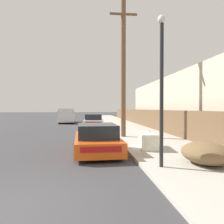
# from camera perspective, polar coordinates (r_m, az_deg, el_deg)

# --- Properties ---
(ground_plane) EXTENTS (220.00, 220.00, 0.00)m
(ground_plane) POSITION_cam_1_polar(r_m,az_deg,el_deg) (4.90, -25.57, -22.70)
(ground_plane) COLOR #38383A
(sidewalk_curb) EXTENTS (4.20, 63.00, 0.12)m
(sidewalk_curb) POSITION_cam_1_polar(r_m,az_deg,el_deg) (28.05, 1.76, -2.93)
(sidewalk_curb) COLOR #ADA89E
(sidewalk_curb) RESTS_ON ground
(discarded_fridge) EXTENTS (0.93, 1.79, 0.73)m
(discarded_fridge) POSITION_cam_1_polar(r_m,az_deg,el_deg) (10.31, 9.27, -7.36)
(discarded_fridge) COLOR silver
(discarded_fridge) RESTS_ON sidewalk_curb
(parked_sports_car_red) EXTENTS (2.06, 4.65, 1.27)m
(parked_sports_car_red) POSITION_cam_1_polar(r_m,az_deg,el_deg) (9.84, -4.05, -7.11)
(parked_sports_car_red) COLOR #E05114
(parked_sports_car_red) RESTS_ON ground
(car_parked_mid) EXTENTS (1.99, 4.57, 1.38)m
(car_parked_mid) POSITION_cam_1_polar(r_m,az_deg,el_deg) (22.25, -4.85, -2.43)
(car_parked_mid) COLOR silver
(car_parked_mid) RESTS_ON ground
(pickup_truck) EXTENTS (2.37, 5.62, 1.94)m
(pickup_truck) POSITION_cam_1_polar(r_m,az_deg,el_deg) (29.66, -11.77, -0.99)
(pickup_truck) COLOR silver
(pickup_truck) RESTS_ON ground
(utility_pole) EXTENTS (1.80, 0.32, 8.84)m
(utility_pole) POSITION_cam_1_polar(r_m,az_deg,el_deg) (14.51, 2.99, 11.61)
(utility_pole) COLOR brown
(utility_pole) RESTS_ON sidewalk_curb
(street_lamp) EXTENTS (0.26, 0.26, 4.74)m
(street_lamp) POSITION_cam_1_polar(r_m,az_deg,el_deg) (7.06, 12.84, 8.35)
(street_lamp) COLOR #232326
(street_lamp) RESTS_ON sidewalk_curb
(brush_pile) EXTENTS (1.49, 1.93, 0.72)m
(brush_pile) POSITION_cam_1_polar(r_m,az_deg,el_deg) (7.99, 23.21, -9.79)
(brush_pile) COLOR brown
(brush_pile) RESTS_ON sidewalk_curb
(wooden_fence) EXTENTS (0.08, 39.44, 1.71)m
(wooden_fence) POSITION_cam_1_polar(r_m,az_deg,el_deg) (25.33, 7.08, -1.28)
(wooden_fence) COLOR brown
(wooden_fence) RESTS_ON sidewalk_curb
(building_right_house) EXTENTS (6.00, 23.07, 4.64)m
(building_right_house) POSITION_cam_1_polar(r_m,az_deg,el_deg) (20.55, 21.33, 1.89)
(building_right_house) COLOR beige
(building_right_house) RESTS_ON ground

